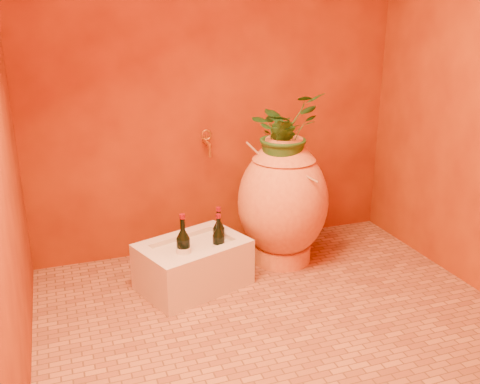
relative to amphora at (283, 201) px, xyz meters
name	(u,v)px	position (x,y,z in m)	size (l,w,h in m)	color
floor	(274,314)	(-0.31, -0.61, -0.42)	(2.50, 2.50, 0.00)	#975A31
wall_back	(217,65)	(-0.31, 0.39, 0.83)	(2.50, 0.02, 2.50)	#631B05
amphora	(283,201)	(0.00, 0.00, 0.00)	(0.71, 0.71, 0.84)	#D4833B
stone_basin	(193,265)	(-0.64, -0.15, -0.28)	(0.72, 0.61, 0.29)	beige
wine_bottle_a	(219,245)	(-0.50, -0.20, -0.15)	(0.08, 0.08, 0.31)	black
wine_bottle_b	(219,238)	(-0.46, -0.10, -0.15)	(0.08, 0.08, 0.31)	black
wine_bottle_c	(183,249)	(-0.71, -0.21, -0.14)	(0.08, 0.08, 0.34)	black
wall_tap	(207,142)	(-0.41, 0.31, 0.36)	(0.07, 0.15, 0.17)	#A77826
plant_main	(284,132)	(-0.01, 0.00, 0.45)	(0.44, 0.38, 0.49)	#1E4E1C
plant_side	(280,146)	(-0.05, -0.03, 0.37)	(0.19, 0.16, 0.35)	#1E4E1C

